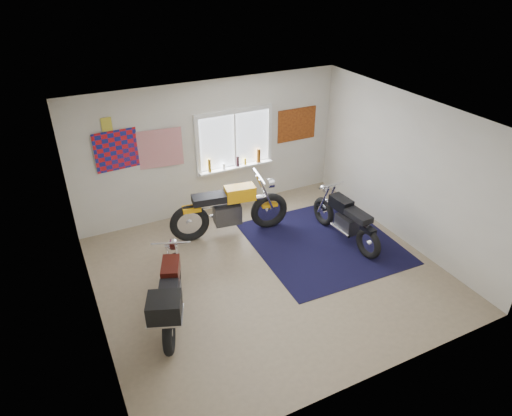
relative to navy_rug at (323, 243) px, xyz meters
name	(u,v)px	position (x,y,z in m)	size (l,w,h in m)	color
ground	(269,273)	(-1.34, -0.35, -0.01)	(5.50, 5.50, 0.00)	#9E896B
room_shell	(270,187)	(-1.34, -0.35, 1.63)	(5.50, 5.50, 5.50)	white
navy_rug	(323,243)	(0.00, 0.00, 0.00)	(2.50, 2.60, 0.01)	black
window_assembly	(235,144)	(-0.84, 2.12, 1.36)	(1.66, 0.17, 1.26)	white
oil_bottles	(240,160)	(-0.77, 2.05, 1.02)	(1.17, 0.09, 0.30)	#8B6114
flag_display	(107,124)	(-3.24, 2.13, 2.14)	(1.60, 0.10, 1.17)	red
triumph_poster	(297,124)	(0.61, 2.13, 1.54)	(0.90, 0.03, 0.70)	#A54C14
yellow_triumph	(230,210)	(-1.43, 1.08, 0.50)	(2.30, 0.70, 1.16)	black
black_chrome_bike	(346,220)	(0.41, -0.07, 0.41)	(0.57, 1.87, 0.96)	black
maroon_tourer	(170,296)	(-3.15, -0.78, 0.51)	(1.01, 1.91, 0.99)	black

